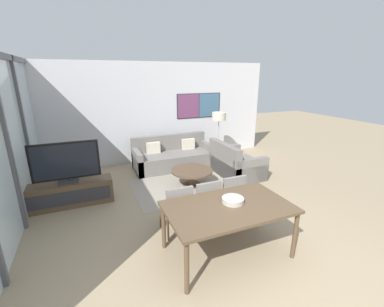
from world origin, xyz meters
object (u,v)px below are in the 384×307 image
object	(u,v)px
sofa_side	(234,164)
dining_chair_left	(177,206)
dining_chair_centre	(205,200)
fruit_bowl	(233,200)
tv_console	(71,194)
television	(66,163)
dining_table	(228,210)
sofa_main	(173,157)
coffee_table	(192,174)
floor_lamp	(219,119)
dining_chair_right	(230,194)

from	to	relation	value
sofa_side	dining_chair_left	size ratio (longest dim) A/B	1.59
dining_chair_centre	fruit_bowl	bearing A→B (deg)	-81.03
tv_console	television	bearing A→B (deg)	90.00
tv_console	dining_chair_centre	size ratio (longest dim) A/B	1.84
tv_console	dining_table	size ratio (longest dim) A/B	0.91
fruit_bowl	dining_chair_centre	bearing A→B (deg)	98.97
sofa_main	dining_chair_centre	world-z (taller)	same
television	coffee_table	size ratio (longest dim) A/B	1.27
sofa_main	floor_lamp	world-z (taller)	floor_lamp
coffee_table	television	bearing A→B (deg)	178.60
dining_chair_right	fruit_bowl	bearing A→B (deg)	-118.93
sofa_main	tv_console	bearing A→B (deg)	-152.65
sofa_main	dining_chair_right	size ratio (longest dim) A/B	2.49
sofa_main	dining_chair_left	world-z (taller)	same
coffee_table	sofa_main	bearing A→B (deg)	90.00
dining_table	floor_lamp	size ratio (longest dim) A/B	1.20
coffee_table	dining_chair_left	distance (m)	1.89
dining_chair_left	floor_lamp	xyz separation A→B (m)	(2.35, 2.99, 0.74)
sofa_side	dining_chair_left	bearing A→B (deg)	129.85
coffee_table	fruit_bowl	xyz separation A→B (m)	(-0.34, -2.28, 0.50)
television	fruit_bowl	bearing A→B (deg)	-46.82
tv_console	dining_chair_right	bearing A→B (deg)	-32.38
television	dining_chair_right	world-z (taller)	television
dining_table	dining_chair_right	size ratio (longest dim) A/B	2.01
sofa_main	sofa_side	world-z (taller)	same
television	sofa_main	bearing A→B (deg)	27.34
sofa_main	dining_chair_centre	size ratio (longest dim) A/B	2.49
coffee_table	fruit_bowl	bearing A→B (deg)	-98.55
dining_table	dining_chair_right	world-z (taller)	dining_chair_right
tv_console	television	distance (m)	0.64
dining_table	dining_chair_right	distance (m)	0.93
coffee_table	sofa_side	bearing A→B (deg)	8.64
sofa_main	floor_lamp	distance (m)	1.70
sofa_side	dining_table	bearing A→B (deg)	146.37
dining_chair_left	fruit_bowl	world-z (taller)	dining_chair_left
sofa_main	coffee_table	xyz separation A→B (m)	(0.00, -1.38, 0.01)
tv_console	sofa_main	xyz separation A→B (m)	(2.54, 1.31, 0.03)
dining_chair_centre	sofa_side	bearing A→B (deg)	47.01
tv_console	floor_lamp	distance (m)	4.27
dining_chair_right	floor_lamp	size ratio (longest dim) A/B	0.60
sofa_main	sofa_side	distance (m)	1.71
dining_chair_right	floor_lamp	bearing A→B (deg)	65.17
dining_table	dining_chair_left	world-z (taller)	dining_chair_left
sofa_side	dining_chair_left	distance (m)	2.84
dining_table	fruit_bowl	bearing A→B (deg)	31.31
dining_table	sofa_main	bearing A→B (deg)	83.14
dining_chair_right	coffee_table	bearing A→B (deg)	91.63
television	dining_table	xyz separation A→B (m)	(2.09, -2.41, -0.20)
tv_console	sofa_side	distance (m)	3.78
dining_chair_centre	television	bearing A→B (deg)	141.24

